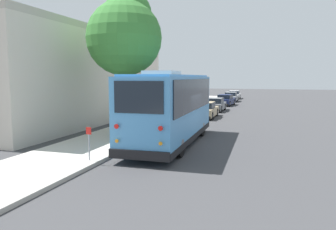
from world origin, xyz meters
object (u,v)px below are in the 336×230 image
object	(u,v)px
shuttle_bus	(171,105)
parked_sedan_silver	(231,97)
parked_sedan_white	(234,95)
sign_post_near	(89,143)
parked_sedan_navy	(225,100)
parked_sedan_gray	(215,105)
sign_post_far	(113,133)
parked_sedan_tan	(205,110)
street_tree	(125,33)

from	to	relation	value
shuttle_bus	parked_sedan_silver	world-z (taller)	shuttle_bus
parked_sedan_white	sign_post_near	size ratio (longest dim) A/B	3.49
parked_sedan_silver	parked_sedan_white	bearing A→B (deg)	2.77
shuttle_bus	parked_sedan_white	size ratio (longest dim) A/B	2.05
parked_sedan_white	sign_post_near	distance (m)	40.96
parked_sedan_navy	sign_post_near	world-z (taller)	sign_post_near
parked_sedan_gray	parked_sedan_navy	world-z (taller)	parked_sedan_navy
parked_sedan_silver	sign_post_far	bearing A→B (deg)	178.13
parked_sedan_silver	parked_sedan_white	distance (m)	6.33
parked_sedan_gray	parked_sedan_silver	bearing A→B (deg)	-0.51
shuttle_bus	sign_post_near	distance (m)	5.14
parked_sedan_navy	parked_sedan_silver	bearing A→B (deg)	5.41
parked_sedan_tan	sign_post_far	size ratio (longest dim) A/B	3.19
parked_sedan_navy	parked_sedan_white	world-z (taller)	parked_sedan_navy
shuttle_bus	parked_sedan_tan	distance (m)	11.36
sign_post_far	parked_sedan_navy	bearing A→B (deg)	-3.50
shuttle_bus	parked_sedan_white	bearing A→B (deg)	-0.30
parked_sedan_silver	parked_sedan_white	world-z (taller)	parked_sedan_silver
sign_post_far	sign_post_near	bearing A→B (deg)	180.00
street_tree	sign_post_near	bearing A→B (deg)	-168.51
parked_sedan_tan	parked_sedan_white	size ratio (longest dim) A/B	0.99
shuttle_bus	sign_post_far	xyz separation A→B (m)	(-2.61, 1.94, -1.09)
parked_sedan_tan	street_tree	world-z (taller)	street_tree
parked_sedan_silver	street_tree	bearing A→B (deg)	175.18
parked_sedan_navy	shuttle_bus	bearing A→B (deg)	-174.26
parked_sedan_tan	sign_post_far	xyz separation A→B (m)	(-13.88, 1.49, 0.27)
shuttle_bus	parked_sedan_tan	xyz separation A→B (m)	(11.27, 0.45, -1.35)
shuttle_bus	parked_sedan_navy	bearing A→B (deg)	-0.44
shuttle_bus	parked_sedan_silver	bearing A→B (deg)	-0.51
shuttle_bus	sign_post_near	bearing A→B (deg)	155.96
parked_sedan_navy	street_tree	xyz separation A→B (m)	(-21.94, 2.87, 5.21)
parked_sedan_silver	street_tree	xyz separation A→B (m)	(-28.38, 2.81, 5.20)
sign_post_far	shuttle_bus	bearing A→B (deg)	-36.60
shuttle_bus	parked_sedan_silver	xyz separation A→B (m)	(29.99, 0.39, -1.35)
parked_sedan_navy	parked_sedan_tan	bearing A→B (deg)	-175.61
shuttle_bus	sign_post_far	bearing A→B (deg)	142.14
parked_sedan_white	sign_post_far	world-z (taller)	sign_post_far
parked_sedan_tan	sign_post_near	xyz separation A→B (m)	(-15.88, 1.49, 0.21)
parked_sedan_gray	parked_sedan_navy	xyz separation A→B (m)	(6.61, -0.13, 0.01)
parked_sedan_tan	parked_sedan_gray	bearing A→B (deg)	-0.39
parked_sedan_tan	parked_sedan_silver	size ratio (longest dim) A/B	1.08
parked_sedan_gray	sign_post_near	xyz separation A→B (m)	(-21.55, 1.47, 0.22)
parked_sedan_silver	sign_post_near	bearing A→B (deg)	178.29
street_tree	parked_sedan_tan	bearing A→B (deg)	-15.92
parked_sedan_tan	parked_sedan_navy	xyz separation A→B (m)	(12.28, -0.11, -0.00)
sign_post_near	parked_sedan_navy	bearing A→B (deg)	-3.25
shuttle_bus	parked_sedan_gray	world-z (taller)	shuttle_bus
parked_sedan_gray	sign_post_far	world-z (taller)	sign_post_far
parked_sedan_silver	parked_sedan_navy	bearing A→B (deg)	-178.66
parked_sedan_white	sign_post_far	xyz separation A→B (m)	(-38.93, 1.33, 0.29)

